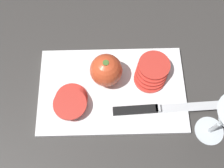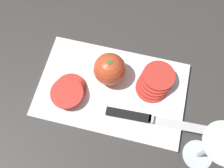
# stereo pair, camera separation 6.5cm
# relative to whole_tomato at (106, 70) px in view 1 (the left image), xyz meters

# --- Properties ---
(ground_plane) EXTENTS (3.00, 3.00, 0.00)m
(ground_plane) POSITION_rel_whole_tomato_xyz_m (-0.06, 0.04, -0.05)
(ground_plane) COLOR #383533
(cutting_board) EXTENTS (0.38, 0.24, 0.01)m
(cutting_board) POSITION_rel_whole_tomato_xyz_m (-0.01, 0.03, -0.05)
(cutting_board) COLOR white
(cutting_board) RESTS_ON ground_plane
(whole_tomato) EXTENTS (0.08, 0.08, 0.08)m
(whole_tomato) POSITION_rel_whole_tomato_xyz_m (0.00, 0.00, 0.00)
(whole_tomato) COLOR #DB4C28
(whole_tomato) RESTS_ON cutting_board
(knife) EXTENTS (0.27, 0.03, 0.01)m
(knife) POSITION_rel_whole_tomato_xyz_m (-0.10, 0.09, -0.04)
(knife) COLOR silver
(knife) RESTS_ON cutting_board
(tomato_slice_stack_near) EXTENTS (0.09, 0.11, 0.03)m
(tomato_slice_stack_near) POSITION_rel_whole_tomato_xyz_m (-0.12, -0.00, -0.02)
(tomato_slice_stack_near) COLOR red
(tomato_slice_stack_near) RESTS_ON cutting_board
(tomato_slice_stack_far) EXTENTS (0.08, 0.10, 0.03)m
(tomato_slice_stack_far) POSITION_rel_whole_tomato_xyz_m (0.09, 0.07, -0.03)
(tomato_slice_stack_far) COLOR red
(tomato_slice_stack_far) RESTS_ON cutting_board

